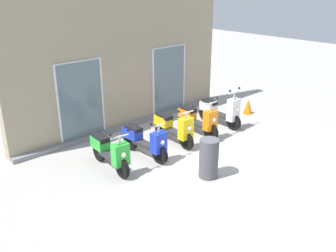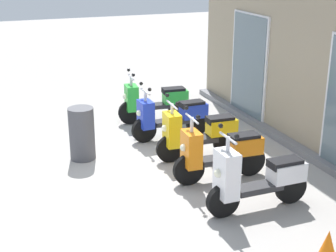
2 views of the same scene
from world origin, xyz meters
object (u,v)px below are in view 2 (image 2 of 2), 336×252
(scooter_blue, at_px, (171,116))
(traffic_cone, at_px, (327,250))
(scooter_orange, at_px, (219,152))
(scooter_white, at_px, (256,179))
(scooter_green, at_px, (155,101))
(scooter_yellow, at_px, (197,132))
(trash_bin, at_px, (82,134))

(scooter_blue, height_order, traffic_cone, scooter_blue)
(scooter_orange, distance_m, scooter_white, 1.08)
(scooter_green, relative_size, scooter_white, 1.00)
(scooter_orange, bearing_deg, scooter_yellow, 177.84)
(scooter_green, height_order, scooter_white, scooter_white)
(scooter_green, xyz_separation_m, scooter_blue, (1.06, -0.03, -0.02))
(scooter_green, height_order, scooter_blue, scooter_green)
(traffic_cone, bearing_deg, scooter_yellow, -178.98)
(scooter_blue, bearing_deg, trash_bin, -77.82)
(scooter_white, distance_m, trash_bin, 3.36)
(scooter_green, bearing_deg, scooter_orange, 0.06)
(scooter_green, relative_size, scooter_yellow, 1.02)
(scooter_blue, height_order, scooter_white, scooter_white)
(scooter_yellow, xyz_separation_m, scooter_orange, (0.95, -0.04, -0.01))
(scooter_orange, bearing_deg, trash_bin, -131.46)
(scooter_white, bearing_deg, trash_bin, -144.98)
(scooter_yellow, relative_size, scooter_orange, 0.98)
(scooter_white, height_order, traffic_cone, scooter_white)
(scooter_white, bearing_deg, traffic_cone, 2.15)
(scooter_blue, xyz_separation_m, scooter_white, (3.15, 0.07, 0.04))
(scooter_yellow, distance_m, trash_bin, 2.05)
(scooter_green, xyz_separation_m, scooter_orange, (3.13, 0.00, 0.02))
(traffic_cone, distance_m, trash_bin, 4.74)
(scooter_blue, height_order, scooter_orange, scooter_orange)
(scooter_yellow, bearing_deg, trash_bin, -110.55)
(scooter_orange, distance_m, trash_bin, 2.51)
(trash_bin, bearing_deg, scooter_green, 127.86)
(scooter_blue, xyz_separation_m, trash_bin, (0.40, -1.85, 0.02))
(scooter_yellow, xyz_separation_m, traffic_cone, (3.58, 0.06, -0.23))
(scooter_blue, bearing_deg, scooter_orange, 0.88)
(scooter_yellow, relative_size, traffic_cone, 3.03)
(scooter_blue, height_order, trash_bin, scooter_blue)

